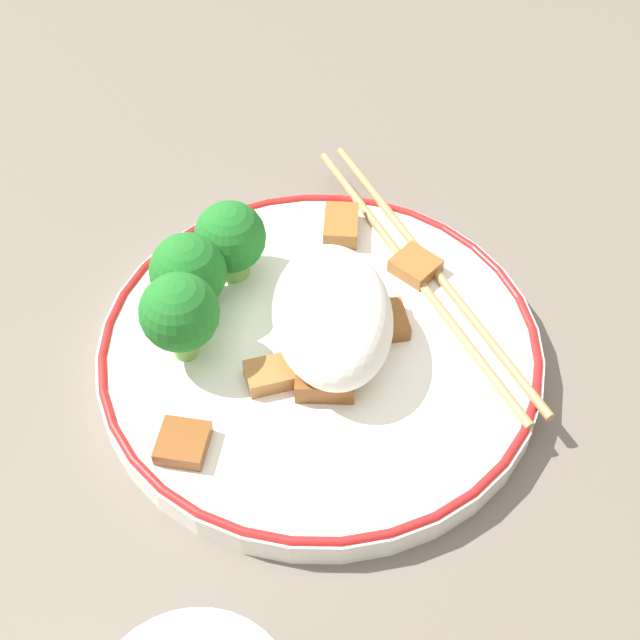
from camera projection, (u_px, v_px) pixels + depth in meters
The scene contains 13 objects.
ground_plane at pixel (320, 361), 0.51m from camera, with size 3.00×3.00×0.00m, color #665B51.
plate at pixel (320, 350), 0.50m from camera, with size 0.25×0.25×0.02m.
rice_mound at pixel (332, 316), 0.48m from camera, with size 0.10×0.06×0.05m.
broccoli_back_left at pixel (230, 239), 0.51m from camera, with size 0.04×0.04×0.05m.
broccoli_back_center at pixel (188, 272), 0.49m from camera, with size 0.04×0.04×0.05m.
broccoli_back_right at pixel (179, 319), 0.46m from camera, with size 0.04×0.04×0.05m.
meat_near_front at pixel (382, 322), 0.50m from camera, with size 0.03×0.03×0.01m.
meat_near_left at pixel (183, 443), 0.45m from camera, with size 0.03×0.03×0.01m.
meat_near_right at pixel (322, 381), 0.47m from camera, with size 0.02×0.03×0.01m.
meat_near_back at pixel (270, 375), 0.47m from camera, with size 0.02×0.03×0.01m.
meat_on_rice_edge at pixel (415, 266), 0.53m from camera, with size 0.03×0.03×0.01m.
meat_mid_left at pixel (341, 225), 0.55m from camera, with size 0.03×0.02×0.01m.
chopsticks at pixel (423, 270), 0.53m from camera, with size 0.23×0.10×0.01m.
Camera 1 is at (-0.31, 0.03, 0.40)m, focal length 50.00 mm.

